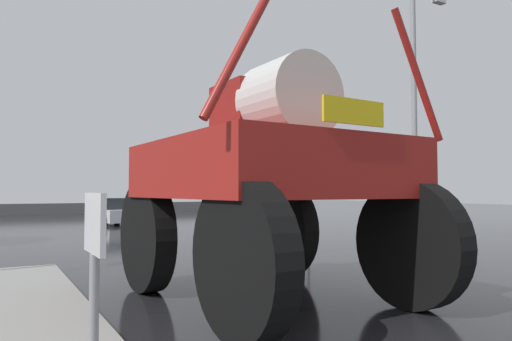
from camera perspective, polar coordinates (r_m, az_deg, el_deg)
name	(u,v)px	position (r m, az deg, el deg)	size (l,w,h in m)	color
ground_plane	(126,240)	(19.27, -15.51, -8.12)	(120.00, 120.00, 0.00)	black
median_island	(47,317)	(7.73, -24.12, -16.01)	(1.30, 9.56, 0.15)	gray
lane_arrow_sign	(94,268)	(3.65, -19.10, -11.17)	(0.07, 0.60, 1.74)	#99999E
oversize_sprayer	(269,179)	(8.28, 1.60, -0.99)	(4.51, 5.81, 4.82)	black
sedan_ahead	(112,212)	(28.35, -17.16, -4.84)	(2.32, 4.30, 1.52)	silver
traffic_signal_near_right	(305,170)	(14.83, 5.93, 0.08)	(0.24, 0.54, 3.54)	gray
traffic_signal_far_left	(149,175)	(32.27, -12.92, -0.53)	(0.24, 0.55, 4.12)	gray
streetlight_near_right	(416,103)	(16.96, 18.95, 7.78)	(1.68, 0.24, 8.94)	gray
roadside_barrier	(54,209)	(42.44, -23.34, -4.30)	(26.66, 0.24, 0.90)	#59595B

